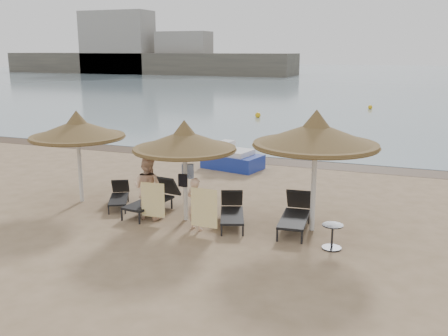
# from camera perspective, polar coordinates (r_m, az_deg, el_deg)

# --- Properties ---
(ground) EXTENTS (160.00, 160.00, 0.00)m
(ground) POSITION_cam_1_polar(r_m,az_deg,el_deg) (13.42, -4.69, -7.46)
(ground) COLOR #9A7F60
(ground) RESTS_ON ground
(sea) EXTENTS (200.00, 140.00, 0.03)m
(sea) POSITION_cam_1_polar(r_m,az_deg,el_deg) (91.59, 17.52, 9.85)
(sea) COLOR gray
(sea) RESTS_ON ground
(wet_sand_strip) EXTENTS (200.00, 1.60, 0.01)m
(wet_sand_strip) POSITION_cam_1_polar(r_m,az_deg,el_deg) (21.93, 5.84, 0.80)
(wet_sand_strip) COLOR #4A3625
(wet_sand_strip) RESTS_ON ground
(far_shore) EXTENTS (150.00, 54.80, 12.00)m
(far_shore) POSITION_cam_1_polar(r_m,az_deg,el_deg) (94.23, 1.81, 12.30)
(far_shore) COLOR #585144
(far_shore) RESTS_ON ground
(palapa_left) EXTENTS (2.96, 2.96, 2.94)m
(palapa_left) POSITION_cam_1_polar(r_m,az_deg,el_deg) (16.21, -16.42, 4.25)
(palapa_left) COLOR silver
(palapa_left) RESTS_ON ground
(palapa_center) EXTENTS (2.91, 2.91, 2.89)m
(palapa_center) POSITION_cam_1_polar(r_m,az_deg,el_deg) (13.87, -4.53, 3.10)
(palapa_center) COLOR silver
(palapa_center) RESTS_ON ground
(palapa_right) EXTENTS (3.30, 3.30, 3.28)m
(palapa_right) POSITION_cam_1_polar(r_m,az_deg,el_deg) (13.15, 10.45, 3.73)
(palapa_right) COLOR silver
(palapa_right) RESTS_ON ground
(lounger_far_left) EXTENTS (1.21, 1.67, 0.72)m
(lounger_far_left) POSITION_cam_1_polar(r_m,az_deg,el_deg) (15.94, -11.89, -3.08)
(lounger_far_left) COLOR black
(lounger_far_left) RESTS_ON ground
(lounger_near_left) EXTENTS (0.99, 2.18, 0.94)m
(lounger_near_left) POSITION_cam_1_polar(r_m,az_deg,el_deg) (15.16, -7.97, -3.38)
(lounger_near_left) COLOR black
(lounger_near_left) RESTS_ON ground
(lounger_near_right) EXTENTS (1.22, 1.96, 0.83)m
(lounger_near_right) POSITION_cam_1_polar(r_m,az_deg,el_deg) (14.01, 0.92, -4.87)
(lounger_near_right) COLOR black
(lounger_near_right) RESTS_ON ground
(lounger_far_right) EXTENTS (0.87, 2.13, 0.93)m
(lounger_far_right) POSITION_cam_1_polar(r_m,az_deg,el_deg) (13.78, 8.19, -5.14)
(lounger_far_right) COLOR black
(lounger_far_right) RESTS_ON ground
(side_table) EXTENTS (0.51, 0.51, 0.62)m
(side_table) POSITION_cam_1_polar(r_m,az_deg,el_deg) (12.59, 12.25, -7.75)
(side_table) COLOR black
(side_table) RESTS_ON ground
(person_left) EXTENTS (0.99, 0.68, 2.09)m
(person_left) POSITION_cam_1_polar(r_m,az_deg,el_deg) (14.41, -8.74, -1.73)
(person_left) COLOR beige
(person_left) RESTS_ON ground
(person_right) EXTENTS (0.86, 0.64, 1.68)m
(person_right) POSITION_cam_1_polar(r_m,az_deg,el_deg) (13.41, -3.27, -3.65)
(person_right) COLOR beige
(person_right) RESTS_ON ground
(towel_left) EXTENTS (0.71, 0.07, 0.99)m
(towel_left) POSITION_cam_1_polar(r_m,az_deg,el_deg) (14.05, -8.14, -3.63)
(towel_left) COLOR yellow
(towel_left) RESTS_ON ground
(towel_right) EXTENTS (0.75, 0.04, 1.05)m
(towel_right) POSITION_cam_1_polar(r_m,az_deg,el_deg) (13.09, -2.30, -4.59)
(towel_right) COLOR yellow
(towel_right) RESTS_ON ground
(bag_patterned) EXTENTS (0.35, 0.22, 0.42)m
(bag_patterned) POSITION_cam_1_polar(r_m,az_deg,el_deg) (14.22, -4.16, -0.37)
(bag_patterned) COLOR silver
(bag_patterned) RESTS_ON ground
(bag_dark) EXTENTS (0.25, 0.09, 0.36)m
(bag_dark) POSITION_cam_1_polar(r_m,az_deg,el_deg) (13.97, -4.73, -1.42)
(bag_dark) COLOR black
(bag_dark) RESTS_ON ground
(pedal_boat) EXTENTS (2.56, 1.84, 1.08)m
(pedal_boat) POSITION_cam_1_polar(r_m,az_deg,el_deg) (20.43, 0.93, 1.07)
(pedal_boat) COLOR navy
(pedal_boat) RESTS_ON ground
(buoy_left) EXTENTS (0.40, 0.40, 0.40)m
(buoy_left) POSITION_cam_1_polar(r_m,az_deg,el_deg) (35.75, 3.89, 6.05)
(buoy_left) COLOR gold
(buoy_left) RESTS_ON ground
(buoy_mid) EXTENTS (0.35, 0.35, 0.35)m
(buoy_mid) POSITION_cam_1_polar(r_m,az_deg,el_deg) (42.51, 16.37, 6.69)
(buoy_mid) COLOR gold
(buoy_mid) RESTS_ON ground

